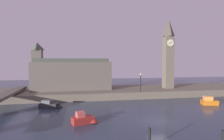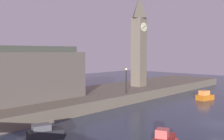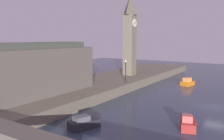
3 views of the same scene
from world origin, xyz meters
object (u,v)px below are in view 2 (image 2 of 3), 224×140
object	(u,v)px
streetlamp	(126,78)
boat_patrol_orange	(206,96)
boat_barge_dark	(48,132)
clock_tower	(139,40)
parliament_hall	(13,74)
boat_dinghy_red	(166,139)

from	to	relation	value
streetlamp	boat_patrol_orange	xyz separation A→B (m)	(10.90, -7.85, -3.34)
streetlamp	boat_barge_dark	world-z (taller)	streetlamp
clock_tower	parliament_hall	xyz separation A→B (m)	(-23.07, 2.54, -4.93)
boat_patrol_orange	streetlamp	bearing A→B (deg)	144.24
parliament_hall	streetlamp	size ratio (longest dim) A/B	4.55
parliament_hall	boat_patrol_orange	size ratio (longest dim) A/B	4.68
clock_tower	boat_patrol_orange	distance (m)	15.09
parliament_hall	boat_dinghy_red	world-z (taller)	parliament_hall
clock_tower	boat_barge_dark	xyz separation A→B (m)	(-25.83, -8.98, -9.41)
clock_tower	streetlamp	size ratio (longest dim) A/B	4.20
clock_tower	boat_patrol_orange	world-z (taller)	clock_tower
boat_patrol_orange	boat_dinghy_red	bearing A→B (deg)	-164.22
boat_patrol_orange	boat_dinghy_red	distance (m)	24.11
streetlamp	boat_barge_dark	bearing A→B (deg)	-163.25
boat_barge_dark	boat_patrol_orange	bearing A→B (deg)	-4.98
boat_dinghy_red	clock_tower	bearing A→B (deg)	41.55
parliament_hall	boat_patrol_orange	bearing A→B (deg)	-28.43
clock_tower	boat_barge_dark	distance (m)	28.92
clock_tower	boat_barge_dark	world-z (taller)	clock_tower
parliament_hall	boat_dinghy_red	distance (m)	21.24
streetlamp	boat_patrol_orange	distance (m)	13.84
streetlamp	boat_barge_dark	size ratio (longest dim) A/B	0.93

